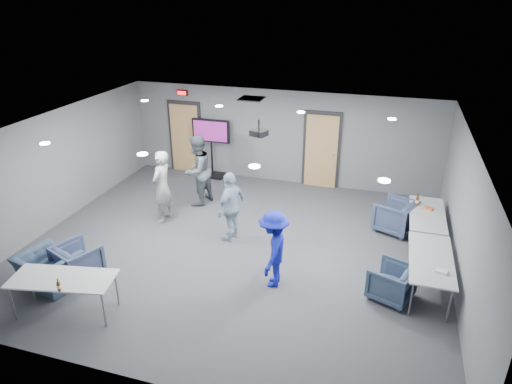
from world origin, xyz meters
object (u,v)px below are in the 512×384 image
(person_a, at_px, (162,187))
(tv_stand, at_px, (211,145))
(person_b, at_px, (197,171))
(chair_right_a, at_px, (395,216))
(chair_right_b, at_px, (391,282))
(bottle_front, at_px, (59,286))
(table_front_left, at_px, (63,280))
(bottle_right, at_px, (417,201))
(projector, at_px, (259,133))
(person_c, at_px, (231,206))
(table_right_a, at_px, (427,215))
(chair_front_b, at_px, (49,270))
(chair_front_a, at_px, (78,261))
(person_d, at_px, (273,249))
(table_right_b, at_px, (431,260))

(person_a, xyz_separation_m, tv_stand, (0.04, 3.05, 0.10))
(person_b, distance_m, chair_right_a, 5.06)
(chair_right_b, height_order, bottle_front, bottle_front)
(person_a, relative_size, chair_right_b, 2.41)
(table_front_left, relative_size, bottle_right, 6.42)
(projector, bearing_deg, table_front_left, -104.81)
(person_c, height_order, table_right_a, person_c)
(chair_front_b, height_order, projector, projector)
(person_b, distance_m, chair_front_b, 4.45)
(tv_stand, bearing_deg, projector, -50.93)
(person_b, height_order, chair_front_b, person_b)
(person_b, distance_m, chair_front_a, 3.97)
(person_b, distance_m, table_front_left, 4.85)
(chair_right_b, relative_size, table_right_a, 0.41)
(table_right_a, xyz_separation_m, projector, (-3.73, -0.55, 1.72))
(person_d, distance_m, projector, 2.71)
(chair_right_b, xyz_separation_m, bottle_front, (-5.24, -2.42, 0.48))
(tv_stand, bearing_deg, chair_right_a, -19.89)
(table_right_b, xyz_separation_m, table_front_left, (-6.09, -2.52, -0.00))
(chair_right_b, relative_size, chair_front_a, 0.94)
(person_a, bearing_deg, chair_right_b, 78.87)
(person_b, xyz_separation_m, table_right_b, (5.68, -2.30, -0.25))
(bottle_right, bearing_deg, chair_right_a, 178.68)
(chair_front_a, height_order, projector, projector)
(person_b, relative_size, tv_stand, 1.06)
(chair_front_a, xyz_separation_m, bottle_front, (0.69, -1.32, 0.46))
(person_a, relative_size, chair_front_b, 1.71)
(person_b, distance_m, bottle_right, 5.46)
(chair_right_b, bearing_deg, person_c, -87.95)
(person_d, xyz_separation_m, table_right_b, (2.85, 0.62, -0.09))
(person_a, height_order, chair_front_a, person_a)
(table_front_left, bearing_deg, table_right_b, 11.36)
(person_c, xyz_separation_m, chair_front_b, (-2.74, -2.72, -0.47))
(table_right_b, height_order, tv_stand, tv_stand)
(bottle_front, distance_m, tv_stand, 7.07)
(table_front_left, xyz_separation_m, bottle_right, (5.86, 4.78, 0.15))
(bottle_right, xyz_separation_m, tv_stand, (-5.84, 1.97, 0.17))
(table_front_left, relative_size, projector, 4.79)
(person_a, height_order, table_right_a, person_a)
(person_a, xyz_separation_m, bottle_front, (0.22, -4.01, -0.08))
(chair_front_b, height_order, bottle_front, bottle_front)
(bottle_right, bearing_deg, table_front_left, -140.81)
(bottle_right, bearing_deg, person_d, -132.28)
(person_c, height_order, projector, projector)
(person_b, bearing_deg, table_right_a, 99.65)
(table_right_b, bearing_deg, person_b, 67.93)
(bottle_right, height_order, projector, projector)
(person_c, relative_size, person_d, 1.05)
(person_d, distance_m, chair_right_b, 2.25)
(person_b, height_order, table_right_b, person_b)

